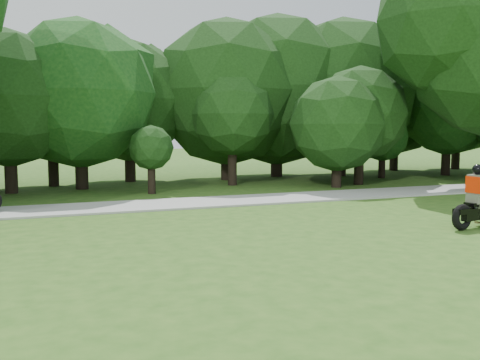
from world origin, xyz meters
TOP-DOWN VIEW (x-y plane):
  - ground at (0.00, 0.00)m, footprint 100.00×100.00m
  - walkway at (0.00, 8.00)m, footprint 60.00×2.20m
  - tree_line at (0.62, 14.70)m, footprint 40.35×12.05m
  - chopper_motorcycle at (3.97, 1.67)m, footprint 2.14×0.72m

SIDE VIEW (x-z plane):
  - ground at x=0.00m, z-range 0.00..0.00m
  - walkway at x=0.00m, z-range 0.00..0.06m
  - chopper_motorcycle at x=3.97m, z-range -0.20..1.33m
  - tree_line at x=0.62m, z-range -0.19..7.59m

